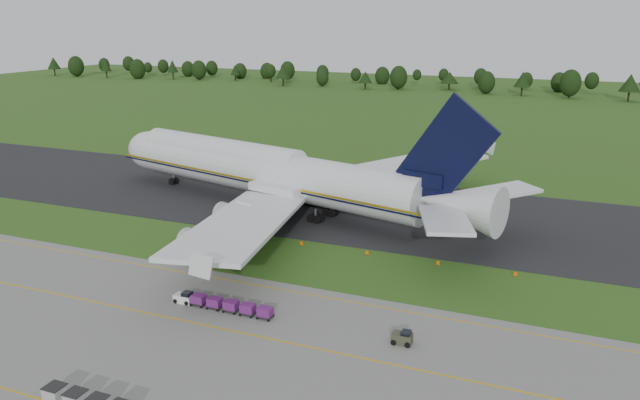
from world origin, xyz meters
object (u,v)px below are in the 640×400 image
at_px(aircraft, 271,172).
at_px(baggage_train, 221,304).
at_px(utility_cart, 402,339).
at_px(edge_markers, 402,258).

bearing_deg(aircraft, baggage_train, -71.72).
bearing_deg(baggage_train, utility_cart, 0.87).
relative_size(baggage_train, utility_cart, 6.07).
bearing_deg(aircraft, utility_cart, -48.27).
xyz_separation_m(baggage_train, edge_markers, (15.80, 23.89, -0.51)).
relative_size(baggage_train, edge_markers, 0.41).
relative_size(aircraft, edge_markers, 2.61).
bearing_deg(edge_markers, aircraft, 150.91).
bearing_deg(edge_markers, utility_cart, -74.86).
distance_m(aircraft, utility_cart, 53.53).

